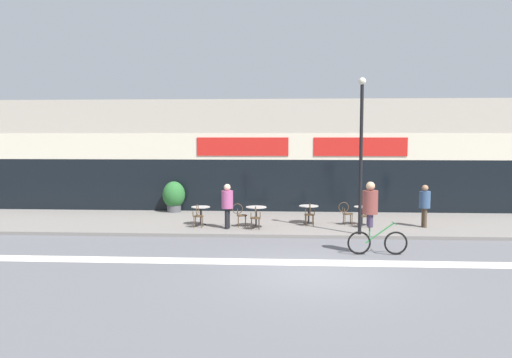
{
  "coord_description": "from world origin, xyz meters",
  "views": [
    {
      "loc": [
        -0.73,
        -12.91,
        3.6
      ],
      "look_at": [
        -1.79,
        5.22,
        2.04
      ],
      "focal_mm": 35.0,
      "sensor_mm": 36.0,
      "label": 1
    }
  ],
  "objects_px": {
    "cafe_chair_1_near": "(255,216)",
    "pedestrian_far_end": "(227,202)",
    "cafe_chair_2_near": "(310,213)",
    "pedestrian_near_end": "(425,202)",
    "cafe_chair_3_near": "(365,214)",
    "bistro_table_0": "(201,212)",
    "cyclist_0": "(372,212)",
    "lamp_post": "(361,145)",
    "bistro_table_2": "(309,211)",
    "bistro_table_3": "(362,212)",
    "cafe_chair_0_near": "(198,214)",
    "bistro_table_1": "(256,212)",
    "planter_pot": "(174,196)",
    "cafe_chair_3_side": "(346,212)",
    "cafe_chair_1_side": "(240,213)"
  },
  "relations": [
    {
      "from": "planter_pot",
      "to": "pedestrian_near_end",
      "type": "bearing_deg",
      "value": -17.43
    },
    {
      "from": "cafe_chair_1_side",
      "to": "cyclist_0",
      "type": "distance_m",
      "value": 5.82
    },
    {
      "from": "cafe_chair_2_near",
      "to": "lamp_post",
      "type": "distance_m",
      "value": 3.49
    },
    {
      "from": "bistro_table_3",
      "to": "cafe_chair_3_side",
      "type": "height_order",
      "value": "cafe_chair_3_side"
    },
    {
      "from": "cafe_chair_2_near",
      "to": "pedestrian_near_end",
      "type": "xyz_separation_m",
      "value": [
        4.37,
        0.02,
        0.45
      ]
    },
    {
      "from": "cafe_chair_2_near",
      "to": "cafe_chair_3_near",
      "type": "relative_size",
      "value": 1.0
    },
    {
      "from": "bistro_table_2",
      "to": "cafe_chair_3_near",
      "type": "relative_size",
      "value": 0.86
    },
    {
      "from": "cafe_chair_2_near",
      "to": "planter_pot",
      "type": "relative_size",
      "value": 0.64
    },
    {
      "from": "cafe_chair_2_near",
      "to": "pedestrian_far_end",
      "type": "distance_m",
      "value": 3.24
    },
    {
      "from": "cafe_chair_2_near",
      "to": "planter_pot",
      "type": "xyz_separation_m",
      "value": [
        -6.06,
        3.3,
        0.22
      ]
    },
    {
      "from": "cafe_chair_1_near",
      "to": "cafe_chair_3_near",
      "type": "xyz_separation_m",
      "value": [
        4.12,
        0.65,
        0.0
      ]
    },
    {
      "from": "bistro_table_0",
      "to": "cafe_chair_1_near",
      "type": "height_order",
      "value": "cafe_chair_1_near"
    },
    {
      "from": "pedestrian_near_end",
      "to": "bistro_table_0",
      "type": "bearing_deg",
      "value": -6.46
    },
    {
      "from": "bistro_table_1",
      "to": "bistro_table_3",
      "type": "height_order",
      "value": "bistro_table_1"
    },
    {
      "from": "cafe_chair_1_near",
      "to": "planter_pot",
      "type": "height_order",
      "value": "planter_pot"
    },
    {
      "from": "bistro_table_2",
      "to": "pedestrian_far_end",
      "type": "relative_size",
      "value": 0.46
    },
    {
      "from": "bistro_table_0",
      "to": "pedestrian_near_end",
      "type": "distance_m",
      "value": 8.64
    },
    {
      "from": "bistro_table_2",
      "to": "lamp_post",
      "type": "distance_m",
      "value": 3.81
    },
    {
      "from": "lamp_post",
      "to": "cyclist_0",
      "type": "xyz_separation_m",
      "value": [
        -0.02,
        -2.56,
        -1.98
      ]
    },
    {
      "from": "bistro_table_2",
      "to": "cafe_chair_2_near",
      "type": "bearing_deg",
      "value": -89.5
    },
    {
      "from": "cafe_chair_0_near",
      "to": "lamp_post",
      "type": "bearing_deg",
      "value": -96.89
    },
    {
      "from": "bistro_table_1",
      "to": "cafe_chair_3_side",
      "type": "relative_size",
      "value": 0.88
    },
    {
      "from": "bistro_table_3",
      "to": "cafe_chair_0_near",
      "type": "relative_size",
      "value": 0.81
    },
    {
      "from": "cafe_chair_0_near",
      "to": "cafe_chair_2_near",
      "type": "xyz_separation_m",
      "value": [
        4.26,
        0.6,
        0.0
      ]
    },
    {
      "from": "bistro_table_0",
      "to": "cyclist_0",
      "type": "xyz_separation_m",
      "value": [
        5.93,
        -4.11,
        0.66
      ]
    },
    {
      "from": "cafe_chair_1_near",
      "to": "pedestrian_far_end",
      "type": "height_order",
      "value": "pedestrian_far_end"
    },
    {
      "from": "cafe_chair_1_near",
      "to": "cyclist_0",
      "type": "xyz_separation_m",
      "value": [
        3.73,
        -3.18,
        0.66
      ]
    },
    {
      "from": "cafe_chair_2_near",
      "to": "pedestrian_near_end",
      "type": "distance_m",
      "value": 4.4
    },
    {
      "from": "bistro_table_3",
      "to": "planter_pot",
      "type": "xyz_separation_m",
      "value": [
        -8.13,
        2.92,
        0.22
      ]
    },
    {
      "from": "bistro_table_1",
      "to": "pedestrian_far_end",
      "type": "height_order",
      "value": "pedestrian_far_end"
    },
    {
      "from": "cafe_chair_1_near",
      "to": "cafe_chair_2_near",
      "type": "bearing_deg",
      "value": -73.25
    },
    {
      "from": "bistro_table_3",
      "to": "cafe_chair_1_near",
      "type": "height_order",
      "value": "cafe_chair_1_near"
    },
    {
      "from": "planter_pot",
      "to": "cafe_chair_3_near",
      "type": "bearing_deg",
      "value": -23.55
    },
    {
      "from": "bistro_table_1",
      "to": "bistro_table_3",
      "type": "bearing_deg",
      "value": 8.99
    },
    {
      "from": "cafe_chair_3_near",
      "to": "pedestrian_far_end",
      "type": "relative_size",
      "value": 0.53
    },
    {
      "from": "cafe_chair_3_near",
      "to": "pedestrian_near_end",
      "type": "relative_size",
      "value": 0.55
    },
    {
      "from": "bistro_table_2",
      "to": "cafe_chair_1_near",
      "type": "distance_m",
      "value": 2.55
    },
    {
      "from": "bistro_table_0",
      "to": "bistro_table_1",
      "type": "bearing_deg",
      "value": -7.7
    },
    {
      "from": "lamp_post",
      "to": "bistro_table_1",
      "type": "bearing_deg",
      "value": 161.58
    },
    {
      "from": "pedestrian_far_end",
      "to": "bistro_table_3",
      "type": "bearing_deg",
      "value": 20.73
    },
    {
      "from": "cafe_chair_1_near",
      "to": "lamp_post",
      "type": "height_order",
      "value": "lamp_post"
    },
    {
      "from": "bistro_table_3",
      "to": "cyclist_0",
      "type": "bearing_deg",
      "value": -95.02
    },
    {
      "from": "bistro_table_2",
      "to": "cafe_chair_0_near",
      "type": "distance_m",
      "value": 4.43
    },
    {
      "from": "cafe_chair_1_near",
      "to": "cafe_chair_3_near",
      "type": "relative_size",
      "value": 1.0
    },
    {
      "from": "cyclist_0",
      "to": "pedestrian_near_end",
      "type": "bearing_deg",
      "value": 54.84
    },
    {
      "from": "cafe_chair_2_near",
      "to": "cyclist_0",
      "type": "relative_size",
      "value": 0.4
    },
    {
      "from": "cafe_chair_3_side",
      "to": "pedestrian_far_end",
      "type": "distance_m",
      "value": 4.72
    },
    {
      "from": "cafe_chair_1_near",
      "to": "bistro_table_3",
      "type": "bearing_deg",
      "value": -79.67
    },
    {
      "from": "bistro_table_0",
      "to": "pedestrian_far_end",
      "type": "bearing_deg",
      "value": -32.89
    },
    {
      "from": "bistro_table_2",
      "to": "cafe_chair_1_side",
      "type": "height_order",
      "value": "cafe_chair_1_side"
    }
  ]
}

